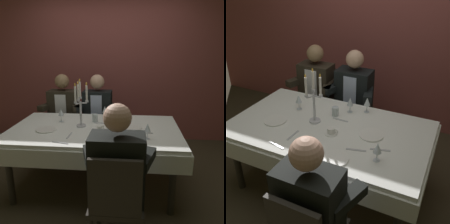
{
  "view_description": "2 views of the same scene",
  "coord_description": "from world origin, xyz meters",
  "views": [
    {
      "loc": [
        0.43,
        -2.48,
        1.63
      ],
      "look_at": [
        0.21,
        -0.08,
        0.95
      ],
      "focal_mm": 37.49,
      "sensor_mm": 36.0,
      "label": 1
    },
    {
      "loc": [
        1.03,
        -1.94,
        2.1
      ],
      "look_at": [
        0.13,
        -0.06,
        0.96
      ],
      "focal_mm": 43.36,
      "sensor_mm": 36.0,
      "label": 2
    }
  ],
  "objects": [
    {
      "name": "spoon_3",
      "position": [
        0.38,
        -0.23,
        0.74
      ],
      "size": [
        0.17,
        0.06,
        0.01
      ],
      "primitive_type": "cube",
      "rotation": [
        0.0,
        0.0,
        0.24
      ],
      "color": "#B7B7BC",
      "rests_on": "dining_table"
    },
    {
      "name": "seated_diner_2",
      "position": [
        0.32,
        -0.89,
        0.74
      ],
      "size": [
        0.63,
        0.48,
        1.24
      ],
      "color": "#2A251F",
      "rests_on": "ground_plane"
    },
    {
      "name": "fork_1",
      "position": [
        -0.26,
        -0.46,
        0.74
      ],
      "size": [
        0.17,
        0.05,
        0.01
      ],
      "primitive_type": "cube",
      "rotation": [
        0.0,
        0.0,
        -0.22
      ],
      "color": "#B7B7BC",
      "rests_on": "dining_table"
    },
    {
      "name": "dining_table",
      "position": [
        0.0,
        0.0,
        0.62
      ],
      "size": [
        1.94,
        1.14,
        0.74
      ],
      "color": "white",
      "rests_on": "ground_plane"
    },
    {
      "name": "coffee_cup_0",
      "position": [
        0.08,
        -0.09,
        0.77
      ],
      "size": [
        0.13,
        0.12,
        0.06
      ],
      "color": "white",
      "rests_on": "dining_table"
    },
    {
      "name": "candelabra",
      "position": [
        -0.16,
        0.02,
        0.98
      ],
      "size": [
        0.15,
        0.17,
        0.55
      ],
      "color": "silver",
      "rests_on": "dining_table"
    },
    {
      "name": "seated_diner_0",
      "position": [
        -0.63,
        0.89,
        0.74
      ],
      "size": [
        0.63,
        0.48,
        1.24
      ],
      "color": "#2A251F",
      "rests_on": "ground_plane"
    },
    {
      "name": "wine_glass_1",
      "position": [
        0.07,
        0.36,
        0.86
      ],
      "size": [
        0.07,
        0.07,
        0.16
      ],
      "color": "silver",
      "rests_on": "dining_table"
    },
    {
      "name": "back_wall",
      "position": [
        0.0,
        1.66,
        1.35
      ],
      "size": [
        6.0,
        0.12,
        2.7
      ],
      "primitive_type": "cube",
      "color": "brown",
      "rests_on": "ground_plane"
    },
    {
      "name": "wine_glass_3",
      "position": [
        -0.44,
        0.18,
        0.86
      ],
      "size": [
        0.07,
        0.07,
        0.16
      ],
      "color": "silver",
      "rests_on": "dining_table"
    },
    {
      "name": "fork_4",
      "position": [
        -0.22,
        -0.27,
        0.74
      ],
      "size": [
        0.02,
        0.17,
        0.01
      ],
      "primitive_type": "cube",
      "rotation": [
        0.0,
        0.0,
        1.54
      ],
      "color": "#B7B7BC",
      "rests_on": "dining_table"
    },
    {
      "name": "ground_plane",
      "position": [
        0.0,
        0.0,
        0.0
      ],
      "size": [
        12.0,
        12.0,
        0.0
      ],
      "primitive_type": "plane",
      "color": "#3B3122"
    },
    {
      "name": "seated_diner_1",
      "position": [
        -0.1,
        0.89,
        0.74
      ],
      "size": [
        0.63,
        0.48,
        1.24
      ],
      "color": "#2A251F",
      "rests_on": "ground_plane"
    },
    {
      "name": "wine_glass_2",
      "position": [
        0.23,
        0.43,
        0.85
      ],
      "size": [
        0.07,
        0.07,
        0.16
      ],
      "color": "silver",
      "rests_on": "dining_table"
    },
    {
      "name": "dinner_plate_1",
      "position": [
        -0.52,
        -0.13,
        0.75
      ],
      "size": [
        0.22,
        0.22,
        0.01
      ],
      "primitive_type": "cylinder",
      "color": "white",
      "rests_on": "dining_table"
    },
    {
      "name": "dinner_plate_2",
      "position": [
        0.42,
        0.03,
        0.75
      ],
      "size": [
        0.22,
        0.22,
        0.01
      ],
      "primitive_type": "cylinder",
      "color": "white",
      "rests_on": "dining_table"
    },
    {
      "name": "fork_0",
      "position": [
        0.05,
        0.16,
        0.74
      ],
      "size": [
        0.17,
        0.03,
        0.01
      ],
      "primitive_type": "cube",
      "rotation": [
        0.0,
        0.0,
        -0.05
      ],
      "color": "#B7B7BC",
      "rests_on": "dining_table"
    },
    {
      "name": "water_tumbler_0",
      "position": [
        -0.03,
        0.22,
        0.79
      ],
      "size": [
        0.07,
        0.07,
        0.1
      ],
      "primitive_type": "cylinder",
      "color": "silver",
      "rests_on": "dining_table"
    },
    {
      "name": "wine_glass_0",
      "position": [
        0.58,
        -0.28,
        0.86
      ],
      "size": [
        0.07,
        0.07,
        0.16
      ],
      "color": "silver",
      "rests_on": "dining_table"
    },
    {
      "name": "fork_2",
      "position": [
        0.56,
        -0.14,
        0.74
      ],
      "size": [
        0.17,
        0.06,
        0.01
      ],
      "primitive_type": "cube",
      "rotation": [
        0.0,
        0.0,
        0.27
      ],
      "color": "#B7B7BC",
      "rests_on": "dining_table"
    },
    {
      "name": "dinner_plate_0",
      "position": [
        0.27,
        -0.41,
        0.75
      ],
      "size": [
        0.22,
        0.22,
        0.01
      ],
      "primitive_type": "cylinder",
      "color": "white",
      "rests_on": "dining_table"
    }
  ]
}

